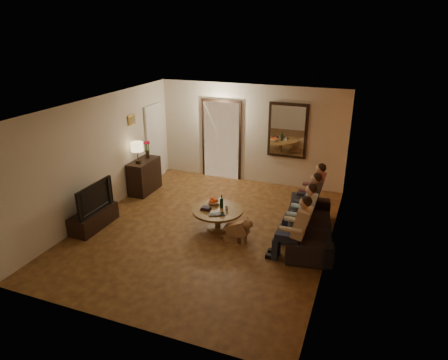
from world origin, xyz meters
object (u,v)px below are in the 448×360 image
at_px(person_c, 309,205).
at_px(dog, 237,229).
at_px(sofa, 310,224).
at_px(wine_bottle, 222,201).
at_px(person_d, 314,193).
at_px(bowl, 214,202).
at_px(tv_stand, 94,219).
at_px(coffee_table, 218,219).
at_px(person_a, 297,232).
at_px(table_lamp, 138,153).
at_px(laptop, 217,215).
at_px(dresser, 144,176).
at_px(person_b, 303,217).
at_px(tv, 91,197).

relative_size(person_c, dog, 2.14).
distance_m(sofa, wine_bottle, 1.85).
relative_size(person_d, bowl, 4.63).
xyz_separation_m(tv_stand, coffee_table, (2.47, 0.85, 0.04)).
distance_m(sofa, dog, 1.46).
xyz_separation_m(tv_stand, bowl, (2.29, 1.07, 0.29)).
distance_m(sofa, person_a, 0.95).
bearing_deg(dog, coffee_table, 151.14).
xyz_separation_m(sofa, dog, (-1.32, -0.63, -0.04)).
distance_m(person_c, bowl, 1.98).
relative_size(table_lamp, bowl, 2.08).
height_order(dog, laptop, dog).
bearing_deg(laptop, person_c, -0.88).
xyz_separation_m(table_lamp, sofa, (4.34, -0.69, -0.79)).
bearing_deg(bowl, table_lamp, 161.84).
relative_size(sofa, coffee_table, 2.07).
bearing_deg(laptop, wine_bottle, 69.13).
height_order(dresser, coffee_table, dresser).
bearing_deg(dresser, person_d, -0.09).
distance_m(bowl, laptop, 0.57).
bearing_deg(bowl, wine_bottle, -27.55).
distance_m(tv_stand, bowl, 2.55).
bearing_deg(person_a, coffee_table, 160.81).
xyz_separation_m(person_c, laptop, (-1.66, -0.87, -0.14)).
bearing_deg(dresser, person_b, -15.89).
distance_m(tv, bowl, 2.54).
bearing_deg(laptop, dresser, 121.87).
xyz_separation_m(table_lamp, tv, (0.00, -1.82, -0.42)).
bearing_deg(person_c, laptop, -152.52).
bearing_deg(dog, person_a, -8.96).
bearing_deg(dresser, coffee_table, -25.73).
bearing_deg(sofa, tv_stand, 95.37).
distance_m(dresser, person_d, 4.24).
distance_m(person_c, dog, 1.57).
distance_m(tv_stand, person_a, 4.27).
bearing_deg(person_a, person_c, 90.00).
bearing_deg(tv, person_a, -86.79).
bearing_deg(tv_stand, dog, 9.51).
relative_size(person_a, person_c, 1.00).
relative_size(person_c, laptop, 3.65).
distance_m(person_a, wine_bottle, 1.86).
distance_m(person_c, coffee_table, 1.90).
xyz_separation_m(person_a, wine_bottle, (-1.71, 0.71, 0.01)).
xyz_separation_m(table_lamp, person_d, (4.24, 0.21, -0.50)).
xyz_separation_m(person_b, coffee_table, (-1.76, 0.01, -0.38)).
relative_size(bowl, laptop, 0.79).
bearing_deg(tv_stand, laptop, 12.52).
distance_m(dog, laptop, 0.49).
bearing_deg(bowl, person_a, -23.22).
height_order(bowl, wine_bottle, wine_bottle).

